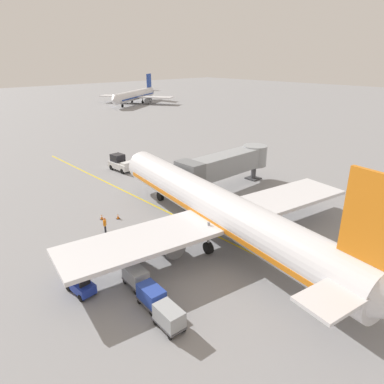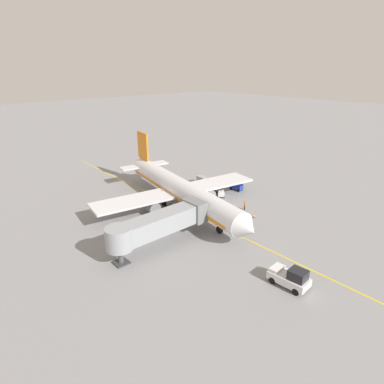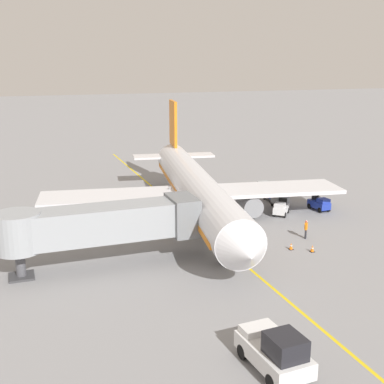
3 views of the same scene
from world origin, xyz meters
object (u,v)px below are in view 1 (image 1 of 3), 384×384
Objects in this scene: parked_airliner at (218,209)px; baggage_cart_third_in_train at (169,316)px; jet_bridge at (226,164)px; safety_cone_nose_right at (118,216)px; safety_cone_nose_left at (102,217)px; ground_crew_wing_walker at (105,224)px; baggage_tug_lead at (80,284)px; pushback_tractor at (121,163)px; baggage_tug_trailing at (132,260)px; distant_taxiing_airliner at (135,95)px; baggage_cart_front at (136,276)px; baggage_cart_second_in_train at (151,295)px.

baggage_cart_third_in_train is (-10.97, -6.12, -2.24)m from parked_airliner.
jet_bridge reaches higher than safety_cone_nose_right.
parked_airliner is 13.27m from safety_cone_nose_left.
jet_bridge is 26.41m from baggage_cart_third_in_train.
ground_crew_wing_walker is 2.86× the size of safety_cone_nose_left.
parked_airliner is 14.42× the size of baggage_tug_lead.
parked_airliner is 13.78m from baggage_tug_lead.
baggage_tug_trailing is at bearing -120.18° from pushback_tractor.
safety_cone_nose_right is 100.50m from distant_taxiing_airliner.
parked_airliner is at bearing -62.00° from safety_cone_nose_left.
ground_crew_wing_walker is at bearing -112.73° from safety_cone_nose_left.
parked_airliner is 12.76m from baggage_cart_third_in_train.
pushback_tractor is at bearing 78.80° from parked_airliner.
baggage_cart_third_in_train is 17.64m from safety_cone_nose_right.
safety_cone_nose_left is (2.75, 10.06, -0.42)m from baggage_tug_trailing.
pushback_tractor is 30.04m from baggage_cart_front.
pushback_tractor is at bearing -125.64° from distant_taxiing_airliner.
safety_cone_nose_left is at bearing 73.50° from baggage_cart_second_in_train.
baggage_cart_front is at bearing -119.95° from pushback_tractor.
safety_cone_nose_left is (3.95, 12.37, -0.66)m from baggage_cart_front.
safety_cone_nose_left is (4.46, 15.05, -0.66)m from baggage_cart_second_in_train.
pushback_tractor reaches higher than ground_crew_wing_walker.
baggage_cart_third_in_train is (-0.95, -5.18, 0.00)m from baggage_cart_front.
baggage_cart_third_in_train is 4.98× the size of safety_cone_nose_left.
baggage_cart_second_in_train reaches higher than safety_cone_nose_left.
parked_airliner is 106.66m from distant_taxiing_airliner.
distant_taxiing_airliner reaches higher than safety_cone_nose_left.
parked_airliner is 11.37m from ground_crew_wing_walker.
baggage_tug_lead is 5.73m from baggage_cart_second_in_train.
baggage_tug_trailing is 4.52× the size of safety_cone_nose_left.
parked_airliner is at bearing -65.54° from safety_cone_nose_right.
distant_taxiing_airliner reaches higher than pushback_tractor.
baggage_cart_third_in_train is 4.98× the size of safety_cone_nose_right.
pushback_tractor reaches higher than baggage_cart_second_in_train.
baggage_cart_front is 2.73m from baggage_cart_second_in_train.
baggage_cart_front is at bearing -174.65° from parked_airliner.
distant_taxiing_airliner is (53.25, 92.42, -0.16)m from parked_airliner.
safety_cone_nose_left is at bearing 67.27° from ground_crew_wing_walker.
safety_cone_nose_left is (4.90, 17.55, -0.66)m from baggage_cart_third_in_train.
baggage_tug_trailing is (-8.83, 1.37, -2.47)m from parked_airliner.
jet_bridge reaches higher than baggage_cart_third_in_train.
ground_crew_wing_walker is at bearing -179.24° from jet_bridge.
baggage_tug_lead reaches higher than baggage_cart_front.
safety_cone_nose_left is (-16.88, 2.82, -3.17)m from jet_bridge.
baggage_cart_third_in_train is at bearing -106.01° from baggage_tug_trailing.
baggage_cart_second_in_train is at bearing -161.03° from parked_airliner.
ground_crew_wing_walker reaches higher than safety_cone_nose_left.
baggage_tug_lead is 7.82m from baggage_cart_third_in_train.
distant_taxiing_airliner is at bearing 56.41° from baggage_cart_second_in_train.
parked_airliner is at bearing -141.42° from jet_bridge.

